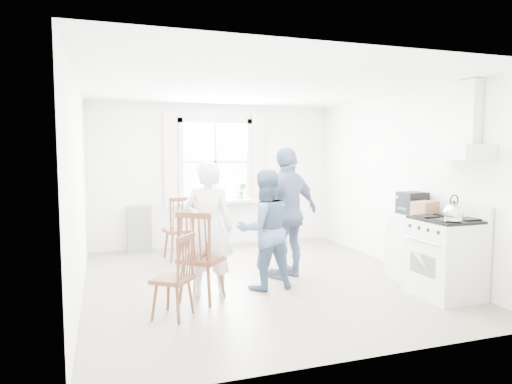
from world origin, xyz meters
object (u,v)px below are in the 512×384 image
(person_right, at_px, (288,213))
(person_left, at_px, (208,229))
(gas_stove, at_px, (445,257))
(windsor_chair_c, at_px, (180,267))
(stereo_stack, at_px, (412,203))
(windsor_chair_b, at_px, (197,247))
(low_cabinet, at_px, (413,247))
(person_mid, at_px, (264,230))
(windsor_chair_a, at_px, (181,221))

(person_right, bearing_deg, person_left, -0.75)
(person_left, bearing_deg, gas_stove, -179.31)
(gas_stove, xyz_separation_m, windsor_chair_c, (-3.14, 0.29, 0.06))
(person_left, relative_size, person_right, 0.91)
(windsor_chair_c, relative_size, person_left, 0.55)
(stereo_stack, xyz_separation_m, windsor_chair_b, (-2.98, -0.07, -0.39))
(low_cabinet, distance_m, person_mid, 2.08)
(low_cabinet, height_order, windsor_chair_a, windsor_chair_a)
(gas_stove, bearing_deg, windsor_chair_c, 174.73)
(gas_stove, xyz_separation_m, person_right, (-1.48, 1.37, 0.42))
(stereo_stack, relative_size, windsor_chair_a, 0.34)
(windsor_chair_a, xyz_separation_m, person_mid, (0.76, -1.81, 0.13))
(person_mid, bearing_deg, windsor_chair_a, -70.84)
(gas_stove, distance_m, windsor_chair_c, 3.16)
(person_left, bearing_deg, person_right, -140.19)
(windsor_chair_a, relative_size, person_mid, 0.68)
(low_cabinet, relative_size, person_mid, 0.59)
(low_cabinet, bearing_deg, gas_stove, -95.68)
(low_cabinet, xyz_separation_m, stereo_stack, (0.03, 0.07, 0.60))
(person_left, bearing_deg, low_cabinet, -165.04)
(stereo_stack, height_order, windsor_chair_c, stereo_stack)
(low_cabinet, height_order, stereo_stack, stereo_stack)
(windsor_chair_c, height_order, person_left, person_left)
(person_mid, distance_m, person_right, 0.63)
(person_left, relative_size, person_mid, 1.08)
(windsor_chair_a, height_order, windsor_chair_b, windsor_chair_b)
(windsor_chair_c, bearing_deg, person_right, 33.09)
(stereo_stack, bearing_deg, person_right, 159.21)
(stereo_stack, xyz_separation_m, person_right, (-1.58, 0.60, -0.14))
(low_cabinet, bearing_deg, windsor_chair_c, -172.72)
(stereo_stack, bearing_deg, low_cabinet, -109.68)
(person_mid, height_order, person_right, person_right)
(gas_stove, relative_size, person_right, 0.62)
(stereo_stack, distance_m, person_mid, 2.09)
(person_left, xyz_separation_m, person_right, (1.22, 0.45, 0.08))
(person_left, distance_m, person_mid, 0.75)
(stereo_stack, xyz_separation_m, windsor_chair_c, (-3.24, -0.48, -0.50))
(windsor_chair_c, bearing_deg, person_mid, 30.68)
(stereo_stack, height_order, windsor_chair_a, stereo_stack)
(gas_stove, bearing_deg, windsor_chair_a, 134.20)
(low_cabinet, xyz_separation_m, windsor_chair_c, (-3.21, -0.41, 0.10))
(person_right, bearing_deg, windsor_chair_c, 12.01)
(stereo_stack, distance_m, windsor_chair_a, 3.50)
(windsor_chair_a, relative_size, windsor_chair_c, 1.15)
(gas_stove, height_order, windsor_chair_c, gas_stove)
(windsor_chair_b, bearing_deg, windsor_chair_a, 85.57)
(gas_stove, relative_size, person_mid, 0.74)
(person_mid, bearing_deg, windsor_chair_b, 13.89)
(low_cabinet, distance_m, stereo_stack, 0.60)
(windsor_chair_b, relative_size, person_mid, 0.71)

